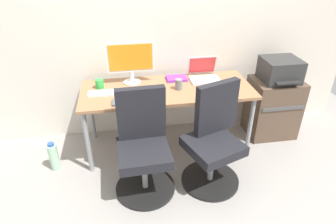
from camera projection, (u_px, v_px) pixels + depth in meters
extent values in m
plane|color=gray|center=(167.00, 145.00, 3.29)|extent=(5.28, 5.28, 0.00)
cube|color=silver|center=(160.00, 17.00, 2.99)|extent=(4.40, 0.04, 2.60)
cube|color=#996B47|center=(167.00, 90.00, 2.94)|extent=(1.71, 0.68, 0.03)
cylinder|color=gray|center=(88.00, 143.00, 2.76)|extent=(0.04, 0.04, 0.67)
cylinder|color=gray|center=(250.00, 127.00, 2.99)|extent=(0.04, 0.04, 0.67)
cylinder|color=gray|center=(91.00, 112.00, 3.25)|extent=(0.04, 0.04, 0.67)
cylinder|color=gray|center=(230.00, 101.00, 3.48)|extent=(0.04, 0.04, 0.67)
cylinder|color=black|center=(145.00, 187.00, 2.70)|extent=(0.54, 0.54, 0.03)
cylinder|color=gray|center=(145.00, 172.00, 2.61)|extent=(0.05, 0.05, 0.34)
cube|color=black|center=(144.00, 153.00, 2.50)|extent=(0.46, 0.46, 0.09)
cube|color=black|center=(141.00, 113.00, 2.52)|extent=(0.42, 0.09, 0.48)
cylinder|color=black|center=(210.00, 180.00, 2.79)|extent=(0.54, 0.54, 0.03)
cylinder|color=gray|center=(211.00, 165.00, 2.70)|extent=(0.05, 0.05, 0.34)
cube|color=black|center=(213.00, 146.00, 2.59)|extent=(0.56, 0.56, 0.09)
cube|color=black|center=(217.00, 108.00, 2.60)|extent=(0.42, 0.21, 0.48)
cube|color=brown|center=(272.00, 107.00, 3.34)|extent=(0.52, 0.41, 0.67)
cube|color=#4C4C4C|center=(283.00, 109.00, 3.11)|extent=(0.47, 0.01, 0.04)
cube|color=#2D2D2D|center=(280.00, 70.00, 3.11)|extent=(0.38, 0.34, 0.24)
cube|color=#262626|center=(289.00, 83.00, 2.97)|extent=(0.27, 0.06, 0.01)
cylinder|color=#A5D8B2|center=(54.00, 157.00, 2.88)|extent=(0.09, 0.09, 0.28)
cylinder|color=#2D59B2|center=(51.00, 144.00, 2.80)|extent=(0.06, 0.06, 0.03)
cylinder|color=silver|center=(132.00, 82.00, 3.05)|extent=(0.18, 0.18, 0.01)
cylinder|color=silver|center=(132.00, 76.00, 3.02)|extent=(0.04, 0.04, 0.11)
cube|color=silver|center=(130.00, 57.00, 2.91)|extent=(0.48, 0.03, 0.31)
cube|color=orange|center=(131.00, 57.00, 2.90)|extent=(0.43, 0.00, 0.26)
cube|color=silver|center=(205.00, 80.00, 3.09)|extent=(0.31, 0.22, 0.02)
cube|color=silver|center=(202.00, 65.00, 3.15)|extent=(0.31, 0.06, 0.21)
cube|color=red|center=(202.00, 65.00, 3.14)|extent=(0.28, 0.05, 0.17)
cube|color=#515156|center=(131.00, 101.00, 2.68)|extent=(0.34, 0.12, 0.02)
cube|color=silver|center=(106.00, 93.00, 2.82)|extent=(0.34, 0.12, 0.02)
ellipsoid|color=#B7B7B7|center=(160.00, 88.00, 2.90)|extent=(0.06, 0.10, 0.03)
ellipsoid|color=#2D2D2D|center=(235.00, 79.00, 3.09)|extent=(0.06, 0.10, 0.03)
cylinder|color=green|center=(100.00, 84.00, 2.91)|extent=(0.08, 0.08, 0.09)
cylinder|color=slate|center=(179.00, 84.00, 2.89)|extent=(0.07, 0.07, 0.10)
cube|color=black|center=(232.00, 93.00, 2.83)|extent=(0.07, 0.14, 0.01)
cube|color=purple|center=(176.00, 78.00, 3.11)|extent=(0.21, 0.15, 0.03)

